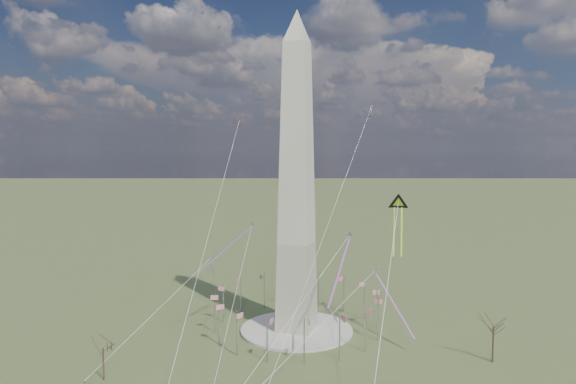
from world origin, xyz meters
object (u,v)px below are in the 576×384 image
(tree_near, at_px, (494,325))
(person_west, at_px, (84,384))
(kite_delta_black, at_px, (398,206))
(washington_monument, at_px, (297,182))

(tree_near, bearing_deg, person_west, -152.99)
(person_west, distance_m, kite_delta_black, 103.48)
(washington_monument, distance_m, kite_delta_black, 33.99)
(person_west, xyz_separation_m, kite_delta_black, (67.04, 68.40, 39.17))
(tree_near, bearing_deg, washington_monument, 174.75)
(washington_monument, height_order, kite_delta_black, washington_monument)
(person_west, bearing_deg, tree_near, -155.22)
(tree_near, height_order, person_west, tree_near)
(washington_monument, bearing_deg, person_west, -124.57)
(washington_monument, distance_m, tree_near, 69.53)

